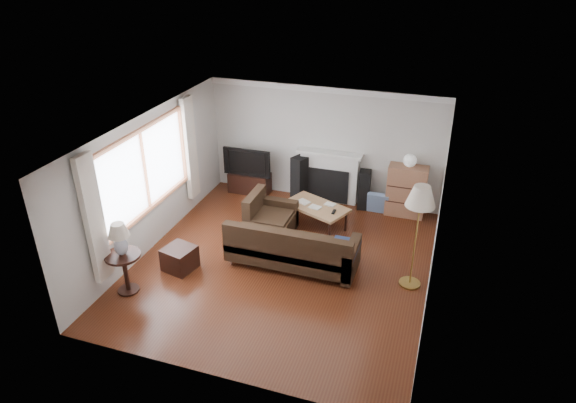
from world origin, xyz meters
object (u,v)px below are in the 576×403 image
(floor_lamp, at_px, (416,238))
(bookshelf, at_px, (406,191))
(sectional_sofa, at_px, (293,245))
(coffee_table, at_px, (316,216))
(side_table, at_px, (126,273))
(tv_stand, at_px, (250,183))

(floor_lamp, bearing_deg, bookshelf, 99.32)
(sectional_sofa, xyz_separation_m, floor_lamp, (2.04, 0.07, 0.51))
(coffee_table, relative_size, side_table, 1.74)
(tv_stand, bearing_deg, bookshelf, 0.50)
(bookshelf, distance_m, floor_lamp, 2.48)
(tv_stand, relative_size, bookshelf, 0.85)
(sectional_sofa, distance_m, coffee_table, 1.42)
(tv_stand, distance_m, side_table, 4.06)
(floor_lamp, bearing_deg, side_table, -159.43)
(tv_stand, bearing_deg, floor_lamp, -31.87)
(floor_lamp, bearing_deg, sectional_sofa, -178.10)
(bookshelf, height_order, sectional_sofa, bookshelf)
(floor_lamp, relative_size, side_table, 2.56)
(tv_stand, distance_m, sectional_sofa, 3.06)
(side_table, bearing_deg, floor_lamp, 20.57)
(tv_stand, relative_size, coffee_table, 0.74)
(coffee_table, bearing_deg, bookshelf, 57.22)
(sectional_sofa, bearing_deg, tv_stand, 126.35)
(sectional_sofa, height_order, side_table, sectional_sofa)
(tv_stand, xyz_separation_m, coffee_table, (1.84, -1.05, 0.01))
(bookshelf, relative_size, side_table, 1.52)
(bookshelf, distance_m, side_table, 5.67)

